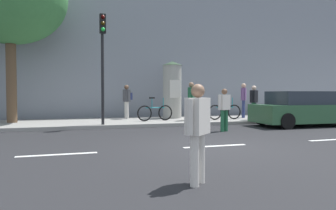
# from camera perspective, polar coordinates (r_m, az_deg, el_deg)

# --- Properties ---
(ground_plane) EXTENTS (80.00, 80.00, 0.00)m
(ground_plane) POSITION_cam_1_polar(r_m,az_deg,el_deg) (8.67, 8.44, -7.33)
(ground_plane) COLOR #232326
(sidewalk_curb) EXTENTS (36.00, 4.00, 0.15)m
(sidewalk_curb) POSITION_cam_1_polar(r_m,az_deg,el_deg) (15.22, -3.08, -2.96)
(sidewalk_curb) COLOR gray
(sidewalk_curb) RESTS_ON ground_plane
(lane_markings) EXTENTS (25.80, 0.16, 0.01)m
(lane_markings) POSITION_cam_1_polar(r_m,az_deg,el_deg) (8.67, 8.44, -7.30)
(lane_markings) COLOR silver
(lane_markings) RESTS_ON ground_plane
(building_backdrop) EXTENTS (36.00, 5.00, 10.11)m
(building_backdrop) POSITION_cam_1_polar(r_m,az_deg,el_deg) (20.38, -6.64, 12.37)
(building_backdrop) COLOR gray
(building_backdrop) RESTS_ON ground_plane
(traffic_light) EXTENTS (0.24, 0.45, 4.41)m
(traffic_light) POSITION_cam_1_polar(r_m,az_deg,el_deg) (13.12, -11.67, 9.46)
(traffic_light) COLOR black
(traffic_light) RESTS_ON sidewalk_curb
(poster_column) EXTENTS (1.04, 1.04, 2.91)m
(poster_column) POSITION_cam_1_polar(r_m,az_deg,el_deg) (16.33, 0.77, 2.83)
(poster_column) COLOR #9E9B93
(poster_column) RESTS_ON sidewalk_curb
(pedestrian_in_dark_shirt) EXTENTS (0.56, 0.39, 1.59)m
(pedestrian_in_dark_shirt) POSITION_cam_1_polar(r_m,az_deg,el_deg) (11.95, 10.09, -0.28)
(pedestrian_in_dark_shirt) COLOR #1E5938
(pedestrian_in_dark_shirt) RESTS_ON ground_plane
(pedestrian_with_backpack) EXTENTS (0.50, 0.50, 1.56)m
(pedestrian_with_backpack) POSITION_cam_1_polar(r_m,az_deg,el_deg) (4.92, 5.36, -3.76)
(pedestrian_with_backpack) COLOR silver
(pedestrian_with_backpack) RESTS_ON ground_plane
(pedestrian_near_pole) EXTENTS (0.45, 0.58, 1.69)m
(pedestrian_near_pole) POSITION_cam_1_polar(r_m,az_deg,el_deg) (15.93, -7.38, 1.14)
(pedestrian_near_pole) COLOR silver
(pedestrian_near_pole) RESTS_ON sidewalk_curb
(pedestrian_in_red_top) EXTENTS (0.43, 0.48, 1.79)m
(pedestrian_in_red_top) POSITION_cam_1_polar(r_m,az_deg,el_deg) (16.95, 13.43, 1.31)
(pedestrian_in_red_top) COLOR navy
(pedestrian_in_red_top) RESTS_ON sidewalk_curb
(pedestrian_in_light_jacket) EXTENTS (0.45, 0.54, 1.79)m
(pedestrian_in_light_jacket) POSITION_cam_1_polar(r_m,az_deg,el_deg) (14.89, 4.22, 1.32)
(pedestrian_in_light_jacket) COLOR #B78C33
(pedestrian_in_light_jacket) RESTS_ON sidewalk_curb
(pedestrian_with_bag) EXTENTS (0.51, 0.45, 1.64)m
(pedestrian_with_bag) POSITION_cam_1_polar(r_m,az_deg,el_deg) (15.69, 15.18, 0.91)
(pedestrian_with_bag) COLOR #1E5938
(pedestrian_with_bag) RESTS_ON sidewalk_curb
(bicycle_leaning) EXTENTS (1.76, 0.36, 1.09)m
(bicycle_leaning) POSITION_cam_1_polar(r_m,az_deg,el_deg) (14.63, -2.33, -1.34)
(bicycle_leaning) COLOR black
(bicycle_leaning) RESTS_ON sidewalk_curb
(bicycle_upright) EXTENTS (1.77, 0.11, 1.09)m
(bicycle_upright) POSITION_cam_1_polar(r_m,az_deg,el_deg) (15.61, 10.16, -1.16)
(bicycle_upright) COLOR black
(bicycle_upright) RESTS_ON sidewalk_curb
(parked_car_blue) EXTENTS (4.65, 2.13, 1.50)m
(parked_car_blue) POSITION_cam_1_polar(r_m,az_deg,el_deg) (15.00, 23.38, -0.72)
(parked_car_blue) COLOR #2D5938
(parked_car_blue) RESTS_ON ground_plane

